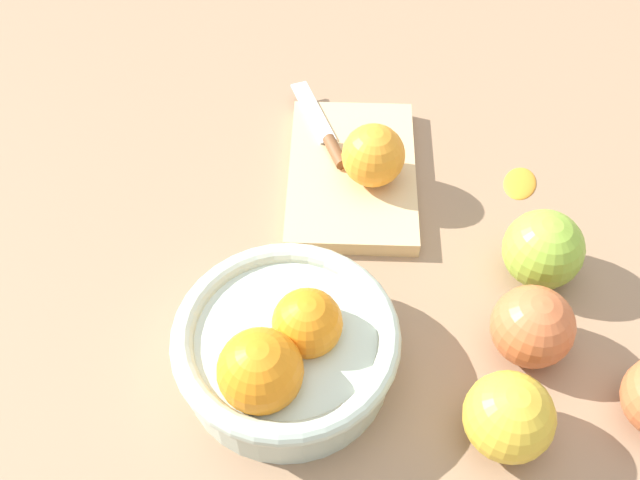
{
  "coord_description": "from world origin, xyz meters",
  "views": [
    {
      "loc": [
        -0.5,
        0.07,
        0.6
      ],
      "look_at": [
        -0.05,
        0.09,
        0.04
      ],
      "focal_mm": 40.53,
      "sensor_mm": 36.0,
      "label": 1
    }
  ],
  "objects": [
    {
      "name": "bowl",
      "position": [
        -0.18,
        0.11,
        0.04
      ],
      "size": [
        0.2,
        0.2,
        0.11
      ],
      "color": "beige",
      "rests_on": "ground_plane"
    },
    {
      "name": "cutting_board",
      "position": [
        0.07,
        0.05,
        0.01
      ],
      "size": [
        0.22,
        0.14,
        0.02
      ],
      "primitive_type": "cube",
      "rotation": [
        0.0,
        0.0,
        -0.01
      ],
      "color": "#DBB77F",
      "rests_on": "ground_plane"
    },
    {
      "name": "apple_front_left_3",
      "position": [
        -0.06,
        -0.13,
        0.04
      ],
      "size": [
        0.08,
        0.08,
        0.08
      ],
      "primitive_type": "sphere",
      "color": "#8EB738",
      "rests_on": "ground_plane"
    },
    {
      "name": "knife",
      "position": [
        0.12,
        0.08,
        0.02
      ],
      "size": [
        0.15,
        0.07,
        0.01
      ],
      "color": "silver",
      "rests_on": "cutting_board"
    },
    {
      "name": "apple_front_left",
      "position": [
        -0.15,
        -0.11,
        0.04
      ],
      "size": [
        0.08,
        0.08,
        0.08
      ],
      "primitive_type": "sphere",
      "color": "#CC6638",
      "rests_on": "ground_plane"
    },
    {
      "name": "ground_plane",
      "position": [
        0.0,
        0.0,
        0.0
      ],
      "size": [
        2.4,
        2.4,
        0.0
      ],
      "primitive_type": "plane",
      "color": "#997556"
    },
    {
      "name": "apple_front_left_2",
      "position": [
        -0.24,
        -0.08,
        0.04
      ],
      "size": [
        0.08,
        0.08,
        0.08
      ],
      "primitive_type": "sphere",
      "color": "gold",
      "rests_on": "ground_plane"
    },
    {
      "name": "citrus_peel",
      "position": [
        0.07,
        -0.14,
        0.0
      ],
      "size": [
        0.06,
        0.05,
        0.01
      ],
      "primitive_type": "ellipsoid",
      "rotation": [
        0.0,
        0.0,
        2.79
      ],
      "color": "orange",
      "rests_on": "ground_plane"
    },
    {
      "name": "orange_on_board",
      "position": [
        0.05,
        0.03,
        0.05
      ],
      "size": [
        0.07,
        0.07,
        0.07
      ],
      "primitive_type": "sphere",
      "color": "orange",
      "rests_on": "cutting_board"
    }
  ]
}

